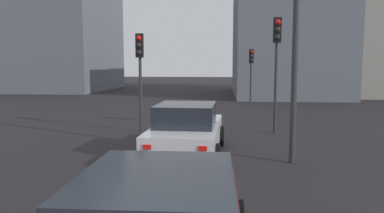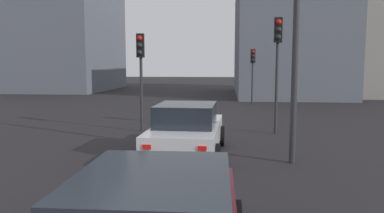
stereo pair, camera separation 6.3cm
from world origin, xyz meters
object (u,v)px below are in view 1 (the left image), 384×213
at_px(traffic_light_near_right, 140,61).
at_px(traffic_light_near_left, 251,65).
at_px(car_white_lead, 187,130).
at_px(traffic_light_far_left, 277,51).

bearing_deg(traffic_light_near_right, traffic_light_near_left, 152.96).
bearing_deg(car_white_lead, traffic_light_far_left, -37.59).
distance_m(traffic_light_near_right, traffic_light_far_left, 5.15).
relative_size(traffic_light_near_left, traffic_light_near_right, 0.96).
bearing_deg(car_white_lead, traffic_light_near_left, -9.43).
distance_m(car_white_lead, traffic_light_far_left, 5.22).
bearing_deg(traffic_light_near_right, car_white_lead, 29.62).
distance_m(car_white_lead, traffic_light_near_left, 14.37).
xyz_separation_m(car_white_lead, traffic_light_near_left, (13.96, -2.83, 1.88)).
bearing_deg(traffic_light_near_left, car_white_lead, -18.95).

